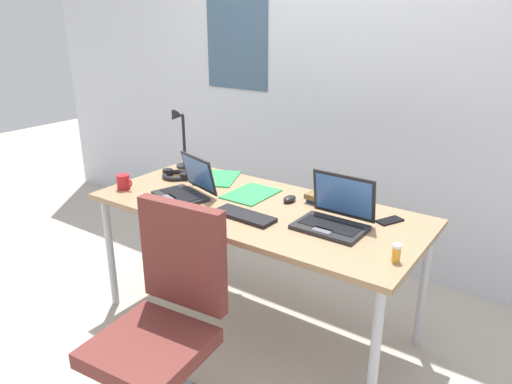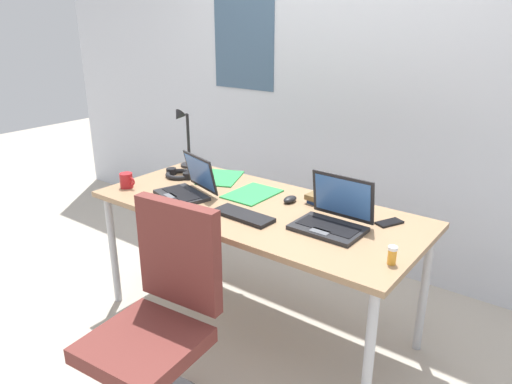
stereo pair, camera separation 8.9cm
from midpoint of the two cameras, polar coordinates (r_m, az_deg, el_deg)
The scene contains 16 objects.
ground_plane at distance 2.94m, azimuth -0.89°, elevation -15.18°, with size 12.00×12.00×0.00m, color #B7AD9E.
wall_back at distance 3.38m, azimuth 10.23°, elevation 13.06°, with size 6.00×0.13×2.60m.
desk at distance 2.61m, azimuth -0.98°, elevation -2.83°, with size 1.80×0.80×0.74m.
desk_lamp at distance 3.22m, azimuth -9.76°, elevation 6.17°, with size 0.12×0.18×0.40m.
laptop_mid_desk at distance 2.74m, azimuth -9.26°, elevation 0.37°, with size 0.37×0.34×0.22m.
laptop_front_left at distance 2.34m, azimuth 8.19°, elevation -2.99°, with size 0.34×0.27×0.25m.
external_keyboard at distance 2.44m, azimuth -2.43°, elevation -2.83°, with size 0.33×0.12×0.02m, color black.
computer_mouse at distance 2.64m, azimuth 3.05°, elevation -0.82°, with size 0.06×0.10×0.03m, color black.
cell_phone at distance 2.47m, azimuth 14.61°, elevation -3.32°, with size 0.06×0.14×0.01m, color black.
headphones at distance 3.08m, azimuth -10.27°, elevation 1.99°, with size 0.21×0.18×0.04m.
pill_bottle at distance 2.07m, azimuth 15.16°, elevation -6.97°, with size 0.04×0.04×0.08m.
book_stack at distance 2.64m, azimuth 7.12°, elevation -0.72°, with size 0.18×0.16×0.05m.
paper_folder_front_left at distance 2.75m, azimuth -1.51°, elevation -0.23°, with size 0.23×0.31×0.01m, color green.
paper_folder_near_mouse at distance 3.02m, azimuth -5.42°, elevation 1.64°, with size 0.23×0.31×0.01m, color green.
coffee_mug at distance 2.94m, azimuth -16.29°, elevation 1.14°, with size 0.11×0.08×0.09m.
office_chair at distance 2.19m, azimuth -12.24°, elevation -16.85°, with size 0.52×0.56×0.97m.
Camera 1 is at (1.37, -1.97, 1.70)m, focal length 33.68 mm.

